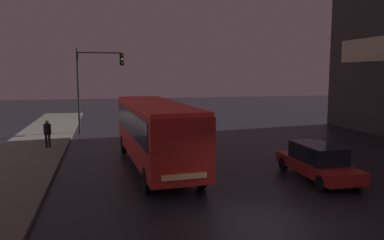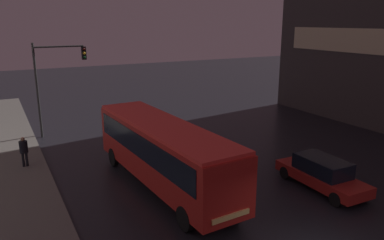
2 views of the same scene
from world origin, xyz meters
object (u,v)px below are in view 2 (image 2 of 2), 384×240
object	(u,v)px
bus_near	(163,148)
traffic_light_main	(54,73)
pedestrian_mid	(24,149)
car_taxi	(322,173)

from	to	relation	value
bus_near	traffic_light_main	bearing A→B (deg)	-78.48
pedestrian_mid	traffic_light_main	xyz separation A→B (m)	(2.71, 5.70, 3.22)
car_taxi	pedestrian_mid	size ratio (longest dim) A/B	2.88
bus_near	car_taxi	xyz separation A→B (m)	(6.61, -3.72, -1.19)
bus_near	traffic_light_main	size ratio (longest dim) A/B	1.68
car_taxi	pedestrian_mid	world-z (taller)	pedestrian_mid
bus_near	pedestrian_mid	world-z (taller)	bus_near
pedestrian_mid	car_taxi	bearing A→B (deg)	-68.93
bus_near	pedestrian_mid	size ratio (longest dim) A/B	6.55
traffic_light_main	pedestrian_mid	bearing A→B (deg)	-115.41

